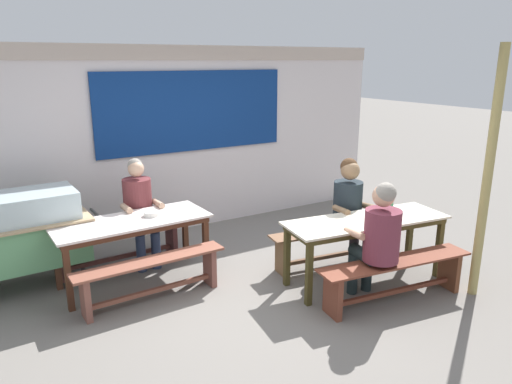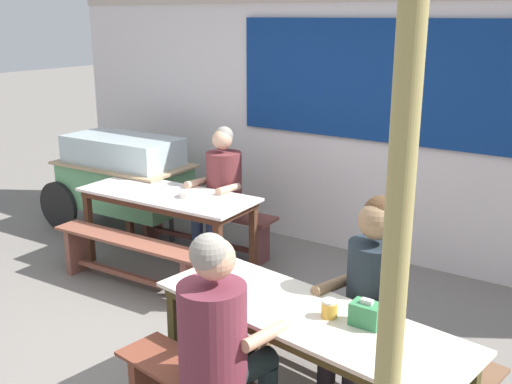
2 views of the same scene
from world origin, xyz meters
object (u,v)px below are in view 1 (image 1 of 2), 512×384
bench_near_back (338,240)px  wooden_support_post (488,177)px  person_near_front (378,235)px  condiment_jar (373,212)px  bench_far_back (119,241)px  food_cart (14,233)px  tissue_box (384,208)px  person_right_near_table (350,205)px  soup_bowl (151,214)px  dining_table_near (366,226)px  person_center_facing (139,205)px  bench_near_front (395,275)px  bench_far_front (152,274)px  dining_table_far (132,226)px

bench_near_back → wooden_support_post: bearing=-62.1°
person_near_front → condiment_jar: 0.60m
bench_far_back → condiment_jar: size_ratio=16.23×
food_cart → condiment_jar: food_cart is taller
tissue_box → bench_far_back: bearing=145.2°
bench_far_back → person_right_near_table: (2.39, -1.38, 0.44)m
food_cart → soup_bowl: (1.35, -0.50, 0.13)m
dining_table_near → person_right_near_table: size_ratio=1.47×
person_center_facing → bench_near_front: bearing=-50.6°
tissue_box → soup_bowl: size_ratio=0.94×
bench_far_front → wooden_support_post: 3.52m
dining_table_far → bench_near_back: bearing=-19.0°
dining_table_near → person_near_front: size_ratio=1.48×
bench_near_front → bench_near_back: bearing=82.2°
person_center_facing → wooden_support_post: 3.84m
dining_table_far → tissue_box: bearing=-26.3°
person_center_facing → dining_table_far: bearing=-117.1°
person_near_front → tissue_box: 0.76m
bench_far_back → bench_far_front: bearing=-87.8°
person_center_facing → wooden_support_post: size_ratio=0.50×
condiment_jar → wooden_support_post: bearing=-52.1°
tissue_box → condiment_jar: size_ratio=1.62×
bench_far_back → wooden_support_post: (3.02, -2.66, 0.97)m
food_cart → person_near_front: bearing=-36.4°
soup_bowl → condiment_jar: bearing=-31.8°
bench_far_back → food_cart: bearing=-179.4°
bench_near_back → soup_bowl: 2.24m
bench_near_front → condiment_jar: (0.19, 0.55, 0.48)m
food_cart → dining_table_far: bearing=-24.7°
person_right_near_table → tissue_box: person_right_near_table is taller
dining_table_far → dining_table_near: 2.56m
bench_far_back → person_right_near_table: bearing=-30.0°
bench_far_front → bench_near_back: same height
soup_bowl → wooden_support_post: size_ratio=0.07×
person_right_near_table → wooden_support_post: wooden_support_post is taller
person_center_facing → condiment_jar: size_ratio=13.11×
dining_table_far → bench_far_front: 0.63m
bench_far_back → wooden_support_post: bearing=-41.4°
bench_far_back → person_right_near_table: person_right_near_table is taller
bench_far_back → person_center_facing: person_center_facing is taller
person_near_front → condiment_jar: (0.38, 0.46, 0.04)m
bench_near_front → condiment_jar: condiment_jar is taller
condiment_jar → soup_bowl: (-2.09, 1.29, -0.02)m
dining_table_near → wooden_support_post: (0.79, -0.83, 0.63)m
bench_far_back → person_near_front: bearing=-49.0°
bench_far_front → wooden_support_post: size_ratio=0.62×
wooden_support_post → bench_far_back: bearing=138.6°
food_cart → wooden_support_post: (4.11, -2.65, 0.65)m
bench_near_back → person_near_front: person_near_front is taller
bench_far_front → wooden_support_post: wooden_support_post is taller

